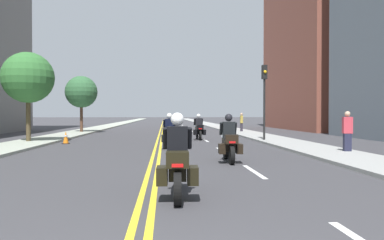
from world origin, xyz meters
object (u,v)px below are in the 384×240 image
(motorcycle_0, at_px, (177,164))
(street_tree_0, at_px, (81,92))
(traffic_cone_1, at_px, (66,138))
(pedestrian_1, at_px, (242,122))
(pedestrian_0, at_px, (347,132))
(motorcycle_1, at_px, (229,143))
(street_tree_1, at_px, (28,78))
(traffic_light_near, at_px, (264,89))
(motorcycle_2, at_px, (169,134))
(motorcycle_3, at_px, (199,129))

(motorcycle_0, xyz_separation_m, street_tree_0, (-7.25, 24.23, 2.80))
(traffic_cone_1, xyz_separation_m, pedestrian_1, (11.92, 10.81, 0.54))
(pedestrian_0, bearing_deg, motorcycle_1, -151.55)
(street_tree_0, bearing_deg, traffic_cone_1, -81.51)
(pedestrian_0, xyz_separation_m, street_tree_1, (-14.77, 6.54, 2.70))
(motorcycle_0, bearing_deg, motorcycle_1, 71.09)
(motorcycle_0, relative_size, motorcycle_1, 1.06)
(street_tree_1, bearing_deg, pedestrian_1, 36.27)
(motorcycle_0, relative_size, pedestrian_0, 1.28)
(pedestrian_0, height_order, pedestrian_1, pedestrian_0)
(traffic_light_near, bearing_deg, traffic_cone_1, -177.53)
(motorcycle_1, height_order, traffic_cone_1, motorcycle_1)
(motorcycle_2, relative_size, pedestrian_0, 1.28)
(motorcycle_0, distance_m, traffic_light_near, 14.82)
(pedestrian_1, xyz_separation_m, street_tree_1, (-14.06, -10.32, 2.71))
(traffic_light_near, height_order, pedestrian_0, traffic_light_near)
(motorcycle_0, bearing_deg, pedestrian_1, 77.00)
(motorcycle_0, relative_size, traffic_cone_1, 3.24)
(pedestrian_1, bearing_deg, traffic_light_near, 0.25)
(pedestrian_0, relative_size, street_tree_1, 0.34)
(motorcycle_2, relative_size, traffic_cone_1, 3.24)
(motorcycle_0, distance_m, motorcycle_3, 15.79)
(motorcycle_0, relative_size, street_tree_0, 0.46)
(motorcycle_3, distance_m, street_tree_1, 10.25)
(motorcycle_1, distance_m, traffic_cone_1, 11.02)
(motorcycle_0, relative_size, street_tree_1, 0.44)
(pedestrian_1, relative_size, street_tree_0, 0.36)
(motorcycle_3, height_order, traffic_cone_1, motorcycle_3)
(motorcycle_0, distance_m, pedestrian_1, 24.73)
(motorcycle_0, height_order, pedestrian_0, pedestrian_0)
(street_tree_0, bearing_deg, motorcycle_3, -43.16)
(motorcycle_3, height_order, street_tree_1, street_tree_1)
(motorcycle_2, bearing_deg, motorcycle_0, -91.29)
(motorcycle_3, relative_size, street_tree_1, 0.43)
(motorcycle_3, relative_size, traffic_light_near, 0.48)
(motorcycle_1, height_order, traffic_light_near, traffic_light_near)
(pedestrian_1, bearing_deg, street_tree_0, -86.33)
(street_tree_1, bearing_deg, traffic_light_near, -0.09)
(pedestrian_0, xyz_separation_m, street_tree_0, (-14.29, 17.18, 2.56))
(motorcycle_0, xyz_separation_m, motorcycle_3, (1.88, 15.68, 0.01))
(motorcycle_2, distance_m, motorcycle_3, 6.05)
(traffic_light_near, height_order, street_tree_0, street_tree_0)
(traffic_cone_1, height_order, street_tree_1, street_tree_1)
(traffic_light_near, distance_m, pedestrian_0, 7.05)
(traffic_light_near, height_order, pedestrian_1, traffic_light_near)
(motorcycle_0, bearing_deg, traffic_cone_1, 114.94)
(traffic_light_near, xyz_separation_m, street_tree_1, (-13.19, 0.02, 0.52))
(motorcycle_1, relative_size, traffic_light_near, 0.47)
(street_tree_0, bearing_deg, street_tree_1, -92.56)
(motorcycle_0, height_order, street_tree_1, street_tree_1)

